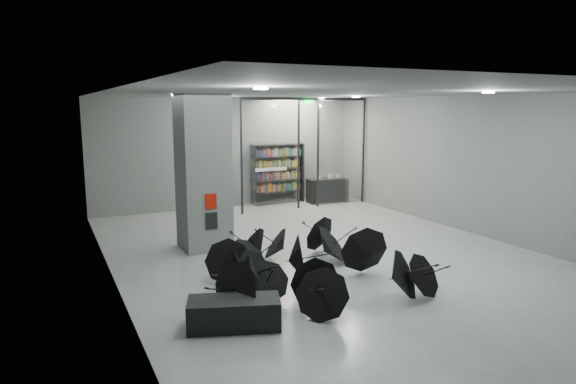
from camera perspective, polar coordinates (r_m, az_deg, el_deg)
name	(u,v)px	position (r m, az deg, el deg)	size (l,w,h in m)	color
room	(327,142)	(12.17, 4.42, 5.74)	(14.00, 14.02, 4.01)	gray
column	(203,173)	(13.09, -9.66, 2.20)	(1.20, 1.20, 4.00)	slate
fire_cabinet	(211,201)	(12.60, -8.77, -1.06)	(0.28, 0.04, 0.38)	#A50A07
info_panel	(212,221)	(12.71, -8.71, -3.27)	(0.30, 0.03, 0.42)	black
exit_sign	(309,102)	(17.93, 2.41, 10.16)	(0.30, 0.06, 0.15)	#0CE533
glass_partition	(306,148)	(18.17, 2.05, 4.99)	(5.06, 0.08, 4.00)	silver
bench	(234,313)	(8.71, -6.17, -13.55)	(1.55, 0.66, 0.50)	black
bookshelf	(278,174)	(19.15, -1.18, 2.08)	(2.06, 0.41, 2.27)	black
shop_counter	(327,190)	(19.48, 4.50, 0.19)	(1.54, 0.62, 0.93)	black
umbrella_cluster	(300,270)	(10.55, 1.39, -8.91)	(4.72, 4.64, 1.28)	black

